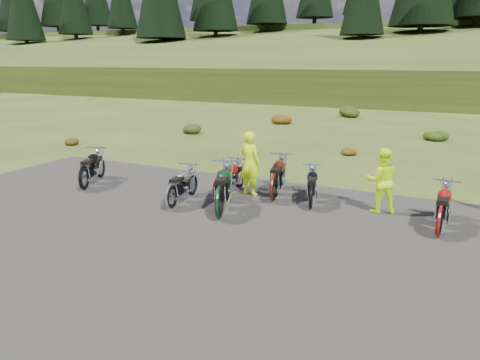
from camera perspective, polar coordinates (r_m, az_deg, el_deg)
The scene contains 20 objects.
ground at distance 10.84m, azimuth 3.21°, elevation -5.83°, with size 300.00×300.00×0.00m, color #354416.
gravel_pad at distance 9.16m, azimuth -1.78°, elevation -9.75°, with size 20.00×12.00×0.04m, color black.
hill_slope at distance 59.61m, azimuth 22.77°, elevation 9.81°, with size 300.00×46.00×3.00m, color #334216, non-canonical shape.
hill_plateau at distance 119.49m, azimuth 24.88°, elevation 11.42°, with size 300.00×90.00×9.17m, color #334216.
conifer_5 at distance 140.39m, azimuth -26.41°, elevation 19.00°, with size 6.16×6.16×16.00m.
shrub_0 at distance 22.42m, azimuth -19.61°, elevation 4.61°, with size 0.77×0.77×0.45m, color #5B250B.
shrub_1 at distance 24.68m, azimuth -5.98°, elevation 6.40°, with size 1.03×1.03×0.61m, color black.
shrub_2 at distance 28.08m, azimuth 4.93°, elevation 7.57°, with size 1.30×1.30×0.77m, color #5B250B.
shrub_3 at distance 32.26m, azimuth 13.28°, elevation 8.28°, with size 1.56×1.56×0.92m, color black.
shrub_4 at distance 19.39m, azimuth 12.89°, elevation 3.65°, with size 0.77×0.77×0.45m, color #5B250B.
shrub_5 at distance 24.15m, azimuth 22.65°, elevation 5.18°, with size 1.03×1.03×0.61m, color black.
motorcycle_0 at distance 14.55m, azimuth -18.36°, elevation -1.23°, with size 2.06×0.69×1.08m, color black, non-canonical shape.
motorcycle_1 at distance 12.89m, azimuth -2.54°, elevation -2.47°, with size 1.88×0.63×0.99m, color maroon, non-canonical shape.
motorcycle_2 at distance 11.36m, azimuth -2.52°, elevation -4.85°, with size 2.29×0.76×1.20m, color black, non-canonical shape.
motorcycle_3 at distance 12.19m, azimuth -8.28°, elevation -3.62°, with size 1.90×0.63×0.99m, color #B0B1B5, non-canonical shape.
motorcycle_4 at distance 12.70m, azimuth 4.08°, elevation -2.75°, with size 2.16×0.72×1.13m, color #4C140C, non-canonical shape.
motorcycle_5 at distance 12.18m, azimuth 8.57°, elevation -3.65°, with size 1.86×0.62×0.97m, color black, non-canonical shape.
motorcycle_6 at distance 11.10m, azimuth 22.96°, elevation -6.51°, with size 1.98×0.66×1.04m, color #9C0B0E, non-canonical shape.
person_middle at distance 13.13m, azimuth 1.21°, elevation 1.94°, with size 0.66×0.43×1.81m, color #C8F80D.
person_right_a at distance 12.12m, azimuth 16.84°, elevation -0.19°, with size 0.79×0.62×1.63m, color #C8F80D.
Camera 1 is at (3.95, -9.36, 3.77)m, focal length 35.00 mm.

